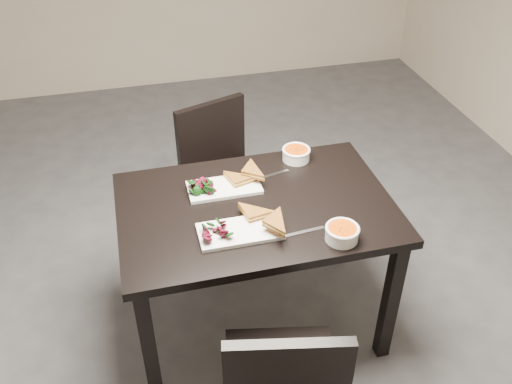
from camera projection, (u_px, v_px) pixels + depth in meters
ground at (193, 268)px, 3.20m from camera, size 5.00×5.00×0.00m
table at (256, 222)px, 2.50m from camera, size 1.20×0.80×0.75m
chair_near at (283, 384)px, 2.02m from camera, size 0.50×0.50×0.85m
chair_far at (222, 169)px, 3.15m from camera, size 0.54×0.54×0.85m
plate_near at (240, 231)px, 2.28m from camera, size 0.34×0.17×0.02m
sandwich_near at (255, 220)px, 2.29m from camera, size 0.19×0.16×0.06m
salad_near at (216, 229)px, 2.25m from camera, size 0.11×0.10×0.05m
soup_bowl_near at (342, 232)px, 2.24m from camera, size 0.14×0.14×0.06m
cutlery_near at (304, 232)px, 2.29m from camera, size 0.18×0.03×0.00m
plate_far at (224, 188)px, 2.53m from camera, size 0.33×0.16×0.02m
sandwich_far at (239, 181)px, 2.51m from camera, size 0.19×0.16×0.05m
salad_far at (202, 185)px, 2.50m from camera, size 0.10×0.09×0.05m
soup_bowl_far at (296, 153)px, 2.72m from camera, size 0.14×0.14×0.06m
cutlery_far at (272, 175)px, 2.63m from camera, size 0.18×0.06×0.00m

